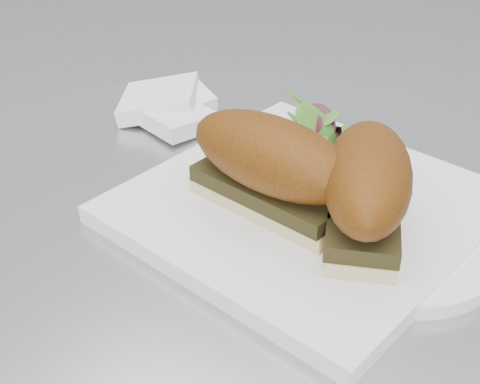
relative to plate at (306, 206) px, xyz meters
The scene contains 6 objects.
plate is the anchor object (origin of this frame).
sandwich_left 0.06m from the plate, 128.27° to the right, with size 0.17×0.10×0.08m.
sandwich_right 0.08m from the plate, 17.39° to the right, with size 0.12×0.17×0.08m.
salad 0.08m from the plate, 108.27° to the left, with size 0.11×0.11×0.05m, color #52852B, non-canonical shape.
napkin 0.23m from the plate, 157.41° to the left, with size 0.11×0.11×0.02m, color white, non-canonical shape.
saucer 0.10m from the plate, ahead, with size 0.15×0.15×0.01m, color white.
Camera 1 is at (0.23, -0.39, 1.07)m, focal length 50.00 mm.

